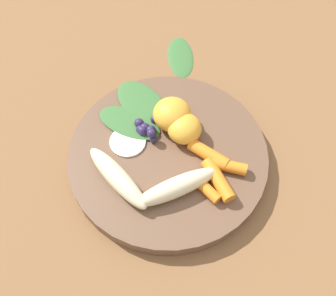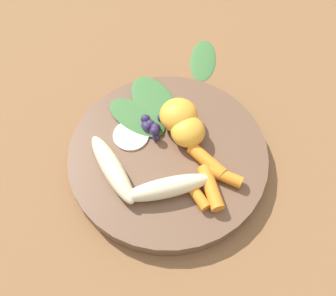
{
  "view_description": "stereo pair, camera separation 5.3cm",
  "coord_description": "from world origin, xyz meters",
  "px_view_note": "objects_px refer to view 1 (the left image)",
  "views": [
    {
      "loc": [
        -0.18,
        0.21,
        0.49
      ],
      "look_at": [
        0.0,
        0.0,
        0.03
      ],
      "focal_mm": 41.77,
      "sensor_mm": 36.0,
      "label": 1
    },
    {
      "loc": [
        -0.22,
        0.17,
        0.49
      ],
      "look_at": [
        0.0,
        0.0,
        0.03
      ],
      "focal_mm": 41.77,
      "sensor_mm": 36.0,
      "label": 2
    }
  ],
  "objects_px": {
    "orange_segment_near": "(172,114)",
    "kale_leaf_stray": "(181,56)",
    "banana_peeled_left": "(177,187)",
    "banana_peeled_right": "(117,178)",
    "bowl": "(168,156)"
  },
  "relations": [
    {
      "from": "banana_peeled_right",
      "to": "kale_leaf_stray",
      "type": "height_order",
      "value": "banana_peeled_right"
    },
    {
      "from": "bowl",
      "to": "banana_peeled_right",
      "type": "xyz_separation_m",
      "value": [
        0.02,
        0.08,
        0.02
      ]
    },
    {
      "from": "banana_peeled_right",
      "to": "kale_leaf_stray",
      "type": "relative_size",
      "value": 1.2
    },
    {
      "from": "kale_leaf_stray",
      "to": "bowl",
      "type": "bearing_deg",
      "value": 169.78
    },
    {
      "from": "banana_peeled_left",
      "to": "orange_segment_near",
      "type": "xyz_separation_m",
      "value": [
        0.08,
        -0.08,
        0.01
      ]
    },
    {
      "from": "banana_peeled_right",
      "to": "kale_leaf_stray",
      "type": "bearing_deg",
      "value": 119.52
    },
    {
      "from": "bowl",
      "to": "kale_leaf_stray",
      "type": "height_order",
      "value": "bowl"
    },
    {
      "from": "bowl",
      "to": "banana_peeled_right",
      "type": "distance_m",
      "value": 0.08
    },
    {
      "from": "banana_peeled_left",
      "to": "kale_leaf_stray",
      "type": "relative_size",
      "value": 1.2
    },
    {
      "from": "kale_leaf_stray",
      "to": "banana_peeled_right",
      "type": "bearing_deg",
      "value": 156.66
    },
    {
      "from": "bowl",
      "to": "banana_peeled_left",
      "type": "relative_size",
      "value": 2.4
    },
    {
      "from": "banana_peeled_left",
      "to": "banana_peeled_right",
      "type": "bearing_deg",
      "value": 145.15
    },
    {
      "from": "banana_peeled_right",
      "to": "orange_segment_near",
      "type": "distance_m",
      "value": 0.12
    },
    {
      "from": "banana_peeled_left",
      "to": "kale_leaf_stray",
      "type": "height_order",
      "value": "banana_peeled_left"
    },
    {
      "from": "orange_segment_near",
      "to": "kale_leaf_stray",
      "type": "height_order",
      "value": "orange_segment_near"
    }
  ]
}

